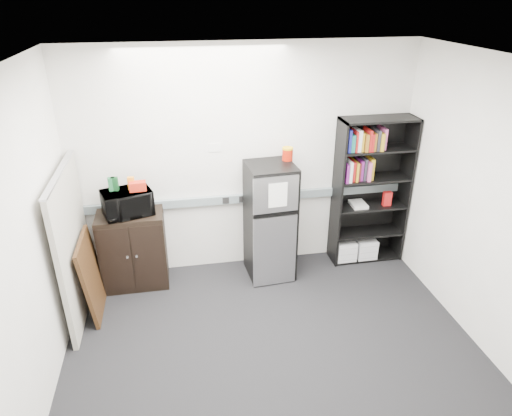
{
  "coord_description": "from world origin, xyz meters",
  "views": [
    {
      "loc": [
        -0.79,
        -3.22,
        3.19
      ],
      "look_at": [
        -0.03,
        0.9,
        1.16
      ],
      "focal_mm": 32.0,
      "sensor_mm": 36.0,
      "label": 1
    }
  ],
  "objects_px": {
    "cubicle_partition": "(73,245)",
    "refrigerator": "(270,222)",
    "microwave": "(127,203)",
    "bookshelf": "(369,189)",
    "cabinet": "(134,249)"
  },
  "relations": [
    {
      "from": "cubicle_partition",
      "to": "cabinet",
      "type": "relative_size",
      "value": 1.76
    },
    {
      "from": "bookshelf",
      "to": "cubicle_partition",
      "type": "xyz_separation_m",
      "value": [
        -3.41,
        -0.49,
        -0.16
      ]
    },
    {
      "from": "microwave",
      "to": "cabinet",
      "type": "bearing_deg",
      "value": 72.21
    },
    {
      "from": "microwave",
      "to": "refrigerator",
      "type": "height_order",
      "value": "refrigerator"
    },
    {
      "from": "microwave",
      "to": "refrigerator",
      "type": "distance_m",
      "value": 1.64
    },
    {
      "from": "microwave",
      "to": "bookshelf",
      "type": "bearing_deg",
      "value": -16.16
    },
    {
      "from": "bookshelf",
      "to": "cabinet",
      "type": "xyz_separation_m",
      "value": [
        -2.87,
        -0.07,
        -0.51
      ]
    },
    {
      "from": "refrigerator",
      "to": "bookshelf",
      "type": "bearing_deg",
      "value": 2.29
    },
    {
      "from": "bookshelf",
      "to": "refrigerator",
      "type": "distance_m",
      "value": 1.31
    },
    {
      "from": "microwave",
      "to": "refrigerator",
      "type": "relative_size",
      "value": 0.36
    },
    {
      "from": "bookshelf",
      "to": "microwave",
      "type": "xyz_separation_m",
      "value": [
        -2.87,
        -0.08,
        0.09
      ]
    },
    {
      "from": "cabinet",
      "to": "refrigerator",
      "type": "distance_m",
      "value": 1.62
    },
    {
      "from": "bookshelf",
      "to": "refrigerator",
      "type": "xyz_separation_m",
      "value": [
        -1.27,
        -0.15,
        -0.26
      ]
    },
    {
      "from": "cubicle_partition",
      "to": "refrigerator",
      "type": "height_order",
      "value": "cubicle_partition"
    },
    {
      "from": "cabinet",
      "to": "bookshelf",
      "type": "bearing_deg",
      "value": 1.31
    }
  ]
}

